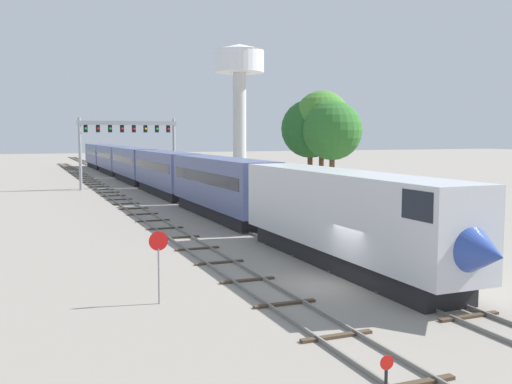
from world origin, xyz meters
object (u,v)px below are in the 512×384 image
Objects in this scene: trackside_tree_left at (322,119)px; trackside_tree_right at (310,129)px; passenger_train at (146,167)px; water_tower at (239,71)px; trackside_tree_mid at (332,131)px; stop_sign at (159,257)px; signal_gantry at (128,136)px.

trackside_tree_left is 1.75m from trackside_tree_right.
water_tower is at bearing 53.76° from passenger_train.
trackside_tree_left is 1.12× the size of trackside_tree_mid.
trackside_tree_mid is (15.54, -19.47, 4.45)m from passenger_train.
water_tower is 8.40× the size of stop_sign.
water_tower is at bearing 51.74° from signal_gantry.
trackside_tree_right reaches higher than trackside_tree_mid.
trackside_tree_right reaches higher than passenger_train.
passenger_train is 22.23m from trackside_tree_right.
water_tower is at bearing 79.01° from trackside_tree_left.
trackside_tree_mid is at bearing -47.03° from signal_gantry.
signal_gantry is 24.51m from trackside_tree_left.
stop_sign is 43.26m from trackside_tree_right.
trackside_tree_left reaches higher than stop_sign.
trackside_tree_right reaches higher than signal_gantry.
water_tower is (28.01, 35.51, 12.62)m from signal_gantry.
trackside_tree_right reaches higher than stop_sign.
trackside_tree_mid is at bearing -51.40° from passenger_train.
water_tower reaches higher than signal_gantry.
trackside_tree_right is (24.82, 35.02, 5.40)m from stop_sign.
trackside_tree_right is at bearing 124.53° from trackside_tree_left.
trackside_tree_left reaches higher than passenger_train.
stop_sign is at bearing -112.56° from water_tower.
trackside_tree_mid reaches higher than signal_gantry.
water_tower reaches higher than passenger_train.
signal_gantry is at bearing 137.73° from trackside_tree_right.
signal_gantry is at bearing 136.98° from trackside_tree_left.
water_tower is 53.50m from trackside_tree_right.
trackside_tree_left is 2.74m from trackside_tree_mid.
trackside_tree_left is (-10.14, -52.19, -10.73)m from water_tower.
trackside_tree_right is at bearing -102.09° from water_tower.
trackside_tree_right is at bearing 54.67° from stop_sign.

